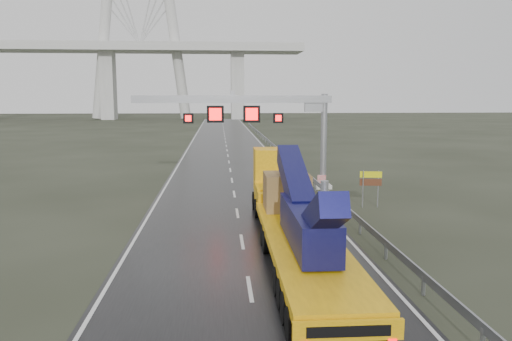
{
  "coord_description": "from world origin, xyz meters",
  "views": [
    {
      "loc": [
        -1.07,
        -19.35,
        6.96
      ],
      "look_at": [
        0.83,
        6.04,
        3.2
      ],
      "focal_mm": 35.0,
      "sensor_mm": 36.0,
      "label": 1
    }
  ],
  "objects": [
    {
      "name": "sign_gantry",
      "position": [
        2.1,
        17.99,
        5.61
      ],
      "size": [
        14.9,
        1.2,
        7.42
      ],
      "color": "#B3B2AE",
      "rests_on": "ground"
    },
    {
      "name": "road",
      "position": [
        0.0,
        40.0,
        0.01
      ],
      "size": [
        11.0,
        200.0,
        0.02
      ],
      "primitive_type": "cube",
      "color": "black",
      "rests_on": "ground"
    },
    {
      "name": "guardrail",
      "position": [
        6.1,
        30.0,
        0.7
      ],
      "size": [
        0.2,
        140.0,
        1.4
      ],
      "primitive_type": null,
      "color": "gray",
      "rests_on": "ground"
    },
    {
      "name": "ground",
      "position": [
        0.0,
        0.0,
        0.0
      ],
      "size": [
        400.0,
        400.0,
        0.0
      ],
      "primitive_type": "plane",
      "color": "#272B1E",
      "rests_on": "ground"
    },
    {
      "name": "heavy_haul_truck",
      "position": [
        2.36,
        4.23,
        1.78
      ],
      "size": [
        3.05,
        19.61,
        4.6
      ],
      "rotation": [
        0.0,
        0.0,
        -0.01
      ],
      "color": "yellow",
      "rests_on": "ground"
    },
    {
      "name": "exit_sign_pair",
      "position": [
        8.5,
        11.11,
        1.65
      ],
      "size": [
        1.37,
        0.26,
        2.36
      ],
      "rotation": [
        0.0,
        0.0,
        -0.15
      ],
      "color": "gray",
      "rests_on": "ground"
    },
    {
      "name": "striped_barrier",
      "position": [
        6.72,
        17.59,
        0.53
      ],
      "size": [
        0.69,
        0.48,
        1.06
      ],
      "primitive_type": "cube",
      "rotation": [
        0.0,
        0.0,
        -0.25
      ],
      "color": "red",
      "rests_on": "ground"
    }
  ]
}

